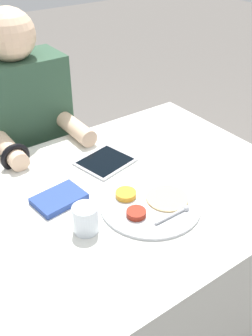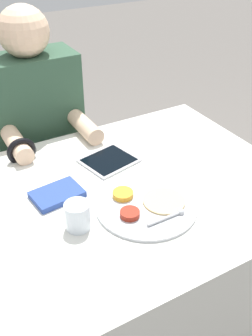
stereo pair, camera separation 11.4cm
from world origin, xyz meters
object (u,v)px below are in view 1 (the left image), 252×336
object	(u,v)px
red_notebook	(59,199)
person_diner	(30,161)
tablet_device	(105,162)
thali_tray	(150,204)
drinking_glass	(86,219)

from	to	relation	value
red_notebook	person_diner	size ratio (longest dim) A/B	0.14
tablet_device	person_diner	bearing A→B (deg)	106.76
red_notebook	person_diner	world-z (taller)	person_diner
tablet_device	person_diner	distance (m)	0.49
thali_tray	red_notebook	distance (m)	0.29
tablet_device	person_diner	size ratio (longest dim) A/B	0.17
red_notebook	person_diner	distance (m)	0.58
thali_tray	tablet_device	bearing A→B (deg)	85.99
tablet_device	drinking_glass	size ratio (longest dim) A/B	2.50
red_notebook	drinking_glass	bearing A→B (deg)	-89.52
person_diner	drinking_glass	distance (m)	0.74
thali_tray	drinking_glass	bearing A→B (deg)	174.70
red_notebook	thali_tray	bearing A→B (deg)	-40.03
red_notebook	drinking_glass	world-z (taller)	drinking_glass
thali_tray	drinking_glass	size ratio (longest dim) A/B	3.75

